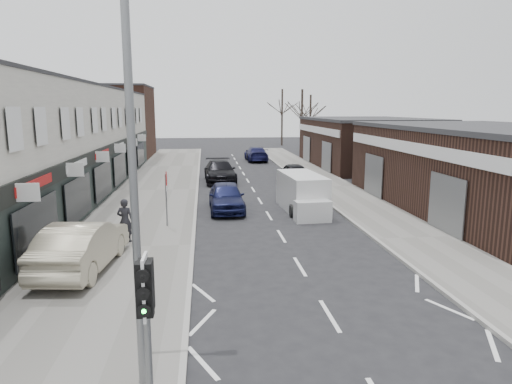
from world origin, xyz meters
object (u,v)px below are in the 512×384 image
object	(u,v)px
white_van	(303,194)
street_lamp	(142,164)
parked_car_left_b	(220,171)
parked_car_left_a	(226,197)
sedan_on_pavement	(82,245)
traffic_light	(146,301)
warning_sign	(167,183)
parked_car_right_b	(293,172)
parked_car_right_a	(296,189)
parked_car_right_c	(256,154)
pedestrian	(125,220)

from	to	relation	value
white_van	street_lamp	bearing A→B (deg)	-116.53
parked_car_left_b	parked_car_left_a	bearing A→B (deg)	-91.78
sedan_on_pavement	traffic_light	bearing A→B (deg)	117.43
traffic_light	warning_sign	size ratio (longest dim) A/B	1.15
sedan_on_pavement	parked_car_right_b	size ratio (longest dim) A/B	1.21
parked_car_left_b	parked_car_right_a	distance (m)	9.03
street_lamp	parked_car_right_b	world-z (taller)	street_lamp
traffic_light	warning_sign	distance (m)	14.04
parked_car_right_b	traffic_light	bearing A→B (deg)	70.64
street_lamp	white_van	size ratio (longest dim) A/B	1.48
parked_car_right_b	parked_car_right_a	bearing A→B (deg)	76.86
parked_car_right_a	parked_car_right_c	bearing A→B (deg)	-89.70
parked_car_left_a	parked_car_right_a	distance (m)	5.00
pedestrian	parked_car_left_a	world-z (taller)	pedestrian
white_van	parked_car_right_c	distance (m)	24.63
sedan_on_pavement	parked_car_left_b	bearing A→B (deg)	-99.54
sedan_on_pavement	parked_car_right_b	xyz separation A→B (m)	(11.14, 18.97, -0.24)
street_lamp	white_van	world-z (taller)	street_lamp
parked_car_left_a	pedestrian	bearing A→B (deg)	-128.10
street_lamp	parked_car_right_b	size ratio (longest dim) A/B	1.85
parked_car_left_b	traffic_light	bearing A→B (deg)	-96.32
parked_car_left_a	parked_car_left_b	world-z (taller)	parked_car_left_b
white_van	parked_car_right_b	world-z (taller)	white_van
parked_car_left_a	parked_car_right_c	distance (m)	24.46
pedestrian	parked_car_right_c	xyz separation A→B (m)	(8.92, 29.99, -0.27)
sedan_on_pavement	parked_car_left_a	size ratio (longest dim) A/B	1.11
traffic_light	sedan_on_pavement	bearing A→B (deg)	111.35
warning_sign	sedan_on_pavement	xyz separation A→B (m)	(-2.48, -5.74, -1.22)
parked_car_left_a	street_lamp	bearing A→B (deg)	-98.89
warning_sign	parked_car_right_a	size ratio (longest dim) A/B	0.62
pedestrian	white_van	bearing A→B (deg)	-139.27
pedestrian	warning_sign	bearing A→B (deg)	-113.03
white_van	parked_car_right_c	xyz separation A→B (m)	(0.20, 24.63, -0.21)
parked_car_left_a	white_van	bearing A→B (deg)	-8.40
parked_car_left_b	parked_car_right_c	xyz separation A→B (m)	(4.40, 13.80, -0.06)
parked_car_left_a	parked_car_right_c	bearing A→B (deg)	78.89
street_lamp	parked_car_left_a	world-z (taller)	street_lamp
street_lamp	sedan_on_pavement	xyz separation A→B (m)	(-3.11, 7.06, -3.64)
white_van	parked_car_left_a	distance (m)	4.24
traffic_light	parked_car_right_c	bearing A→B (deg)	80.97
parked_car_left_b	sedan_on_pavement	bearing A→B (deg)	-107.40
sedan_on_pavement	parked_car_right_c	xyz separation A→B (m)	(9.84, 33.25, -0.21)
parked_car_right_b	parked_car_left_a	bearing A→B (deg)	56.60
warning_sign	sedan_on_pavement	world-z (taller)	warning_sign
street_lamp	parked_car_right_c	xyz separation A→B (m)	(6.73, 40.31, -3.85)
pedestrian	parked_car_right_c	world-z (taller)	pedestrian
white_van	pedestrian	bearing A→B (deg)	-152.37
parked_car_left_a	parked_car_right_a	bearing A→B (deg)	27.64
parked_car_left_a	parked_car_left_b	size ratio (longest dim) A/B	0.82
white_van	parked_car_right_a	world-z (taller)	white_van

